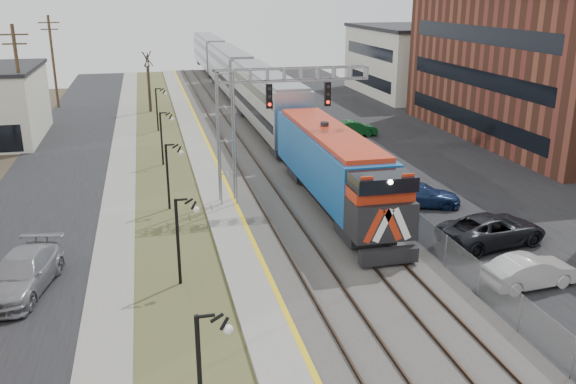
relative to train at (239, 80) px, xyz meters
name	(u,v)px	position (x,y,z in m)	size (l,w,h in m)	color
street_west	(52,184)	(-17.00, -26.74, -2.90)	(7.00, 120.00, 0.04)	black
sidewalk	(121,179)	(-12.50, -26.74, -2.88)	(2.00, 120.00, 0.08)	gray
grass_median	(165,176)	(-9.50, -26.74, -2.89)	(4.00, 120.00, 0.06)	#4A502B
platform	(208,172)	(-6.50, -26.74, -2.80)	(2.00, 120.00, 0.24)	gray
ballast_bed	(277,168)	(-1.50, -26.74, -2.82)	(8.00, 120.00, 0.20)	#595651
parking_lot	(428,159)	(10.50, -26.74, -2.90)	(16.00, 120.00, 0.04)	black
platform_edge	(220,170)	(-5.62, -26.74, -2.67)	(0.24, 120.00, 0.01)	gold
track_near	(249,168)	(-3.50, -26.74, -2.64)	(1.58, 120.00, 0.15)	#2D2119
track_far	(296,165)	(0.00, -26.74, -2.64)	(1.58, 120.00, 0.15)	#2D2119
train	(239,80)	(0.00, 0.00, 0.00)	(3.00, 85.85, 5.33)	#124F95
signal_gantry	(255,113)	(-4.28, -33.75, 2.67)	(9.00, 1.07, 8.15)	gray
lampposts	(178,240)	(-9.50, -43.46, -0.92)	(0.14, 62.14, 4.00)	black
fence	(332,156)	(2.70, -26.74, -2.12)	(0.04, 120.00, 1.60)	gray
bare_trees	(37,133)	(-18.16, -22.83, -0.22)	(12.30, 42.30, 5.95)	#382D23
car_lot_b	(531,272)	(5.38, -47.43, -2.22)	(1.48, 4.23, 1.39)	#BABABA
car_lot_c	(492,230)	(6.26, -42.84, -2.13)	(2.62, 5.69, 1.58)	black
car_lot_d	(420,195)	(5.25, -36.53, -2.23)	(1.92, 4.73, 1.37)	navy
car_lot_e	(405,187)	(5.05, -34.74, -2.27)	(1.53, 3.80, 1.30)	gray
car_lot_f	(354,129)	(7.52, -17.76, -2.24)	(1.44, 4.13, 1.36)	#0E461B
car_street_b	(22,274)	(-16.13, -42.87, -2.10)	(2.28, 5.62, 1.63)	gray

